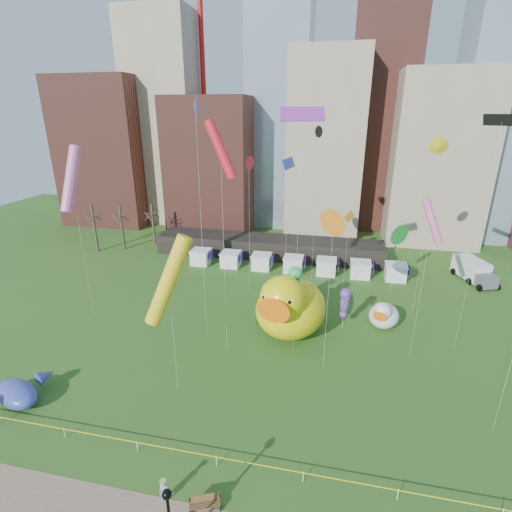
% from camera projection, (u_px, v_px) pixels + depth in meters
% --- Properties ---
extents(ground, '(160.00, 160.00, 0.00)m').
position_uv_depth(ground, '(217.00, 466.00, 26.83)').
color(ground, '#2C561B').
rests_on(ground, ground).
extents(skyline, '(101.00, 23.00, 68.00)m').
position_uv_depth(skyline, '(319.00, 121.00, 74.77)').
color(skyline, brown).
rests_on(skyline, ground).
extents(pavilion, '(38.00, 6.00, 3.20)m').
position_uv_depth(pavilion, '(268.00, 247.00, 65.51)').
color(pavilion, black).
rests_on(pavilion, ground).
extents(vendor_tents, '(33.24, 2.80, 2.40)m').
position_uv_depth(vendor_tents, '(293.00, 265.00, 59.21)').
color(vendor_tents, white).
rests_on(vendor_tents, ground).
extents(bare_trees, '(8.44, 6.44, 8.50)m').
position_uv_depth(bare_trees, '(123.00, 227.00, 68.45)').
color(bare_trees, '#382B21').
rests_on(bare_trees, ground).
extents(caution_tape, '(50.00, 0.06, 0.90)m').
position_uv_depth(caution_tape, '(216.00, 458.00, 26.59)').
color(caution_tape, white).
rests_on(caution_tape, ground).
extents(big_duck, '(9.14, 11.03, 7.93)m').
position_uv_depth(big_duck, '(289.00, 306.00, 41.18)').
color(big_duck, yellow).
rests_on(big_duck, ground).
extents(small_duck, '(4.41, 4.98, 3.49)m').
position_uv_depth(small_duck, '(383.00, 315.00, 43.54)').
color(small_duck, white).
rests_on(small_duck, ground).
extents(seahorse_green, '(1.73, 2.08, 7.45)m').
position_uv_depth(seahorse_green, '(295.00, 283.00, 42.34)').
color(seahorse_green, silver).
rests_on(seahorse_green, ground).
extents(seahorse_purple, '(1.43, 1.68, 4.97)m').
position_uv_depth(seahorse_purple, '(345.00, 301.00, 42.72)').
color(seahorse_purple, silver).
rests_on(seahorse_purple, ground).
extents(whale_inflatable, '(5.33, 5.87, 2.08)m').
position_uv_depth(whale_inflatable, '(19.00, 392.00, 32.49)').
color(whale_inflatable, '#4C3CA4').
rests_on(whale_inflatable, ground).
extents(park_bench, '(1.98, 1.27, 0.97)m').
position_uv_depth(park_bench, '(205.00, 502.00, 23.75)').
color(park_bench, brown).
rests_on(park_bench, footpath).
extents(box_truck, '(4.84, 7.65, 3.06)m').
position_uv_depth(box_truck, '(473.00, 270.00, 55.86)').
color(box_truck, silver).
rests_on(box_truck, ground).
extents(woman, '(0.63, 0.44, 1.66)m').
position_uv_depth(woman, '(164.00, 492.00, 24.08)').
color(woman, silver).
rests_on(woman, footpath).
extents(kite_0, '(3.12, 1.41, 22.64)m').
position_uv_depth(kite_0, '(221.00, 150.00, 33.27)').
color(kite_0, silver).
rests_on(kite_0, ground).
extents(kite_1, '(1.33, 4.09, 19.95)m').
position_uv_depth(kite_1, '(71.00, 179.00, 40.37)').
color(kite_1, silver).
rests_on(kite_1, ground).
extents(kite_2, '(0.89, 1.37, 21.51)m').
position_uv_depth(kite_2, '(319.00, 133.00, 49.36)').
color(kite_2, silver).
rests_on(kite_2, ground).
extents(kite_3, '(1.95, 2.16, 9.51)m').
position_uv_depth(kite_3, '(398.00, 235.00, 49.92)').
color(kite_3, silver).
rests_on(kite_3, ground).
extents(kite_4, '(4.22, 3.64, 14.32)m').
position_uv_depth(kite_4, '(169.00, 280.00, 30.52)').
color(kite_4, silver).
rests_on(kite_4, ground).
extents(kite_5, '(1.02, 3.40, 18.81)m').
position_uv_depth(kite_5, '(288.00, 165.00, 38.57)').
color(kite_5, silver).
rests_on(kite_5, ground).
extents(kite_6, '(1.38, 0.97, 11.39)m').
position_uv_depth(kite_6, '(349.00, 219.00, 49.45)').
color(kite_6, silver).
rests_on(kite_6, ground).
extents(kite_7, '(3.76, 1.96, 23.57)m').
position_uv_depth(kite_7, '(303.00, 115.00, 32.12)').
color(kite_7, silver).
rests_on(kite_7, ground).
extents(kite_8, '(0.57, 1.75, 18.14)m').
position_uv_depth(kite_8, '(249.00, 164.00, 47.14)').
color(kite_8, silver).
rests_on(kite_8, ground).
extents(kite_9, '(2.40, 1.70, 16.04)m').
position_uv_depth(kite_9, '(432.00, 221.00, 34.17)').
color(kite_9, silver).
rests_on(kite_9, ground).
extents(kite_10, '(2.56, 2.48, 23.00)m').
position_uv_depth(kite_10, '(502.00, 122.00, 32.21)').
color(kite_10, silver).
rests_on(kite_10, ground).
extents(kite_12, '(1.63, 1.02, 20.69)m').
position_uv_depth(kite_12, '(439.00, 147.00, 40.28)').
color(kite_12, silver).
rests_on(kite_12, ground).
extents(kite_13, '(0.83, 2.10, 24.59)m').
position_uv_depth(kite_13, '(195.00, 108.00, 33.95)').
color(kite_13, silver).
rests_on(kite_13, ground).
extents(kite_14, '(1.64, 1.84, 15.60)m').
position_uv_depth(kite_14, '(334.00, 223.00, 32.06)').
color(kite_14, silver).
rests_on(kite_14, ground).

